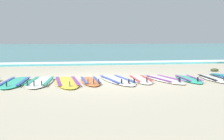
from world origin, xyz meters
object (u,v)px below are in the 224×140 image
at_px(surfboard_1, 15,82).
at_px(surfboard_7, 164,79).
at_px(surfboard_8, 188,79).
at_px(surfboard_2, 41,82).
at_px(surfboard_9, 213,79).
at_px(surfboard_6, 141,80).
at_px(surfboard_3, 67,82).
at_px(surfboard_5, 117,80).
at_px(surfboard_4, 90,81).

xyz_separation_m(surfboard_1, surfboard_7, (4.14, -0.14, 0.00)).
bearing_deg(surfboard_8, surfboard_2, 177.87).
relative_size(surfboard_8, surfboard_9, 0.96).
height_order(surfboard_6, surfboard_7, same).
bearing_deg(surfboard_7, surfboard_9, -3.11).
bearing_deg(surfboard_3, surfboard_2, 166.61).
height_order(surfboard_2, surfboard_3, same).
height_order(surfboard_1, surfboard_9, same).
bearing_deg(surfboard_7, surfboard_5, 176.53).
xyz_separation_m(surfboard_2, surfboard_8, (4.20, -0.16, -0.00)).
bearing_deg(surfboard_1, surfboard_4, -4.32).
distance_m(surfboard_3, surfboard_4, 0.64).
xyz_separation_m(surfboard_3, surfboard_7, (2.77, 0.07, 0.00)).
relative_size(surfboard_4, surfboard_9, 0.96).
distance_m(surfboard_4, surfboard_8, 2.85).
xyz_separation_m(surfboard_5, surfboard_6, (0.69, -0.01, -0.00)).
height_order(surfboard_7, surfboard_8, same).
xyz_separation_m(surfboard_5, surfboard_7, (1.37, -0.08, -0.00)).
distance_m(surfboard_4, surfboard_6, 1.45).
relative_size(surfboard_2, surfboard_6, 1.28).
bearing_deg(surfboard_9, surfboard_8, 178.64).
height_order(surfboard_8, surfboard_9, same).
bearing_deg(surfboard_7, surfboard_8, -4.96).
bearing_deg(surfboard_1, surfboard_7, -1.99).
bearing_deg(surfboard_2, surfboard_4, -4.32).
relative_size(surfboard_3, surfboard_7, 1.14).
distance_m(surfboard_7, surfboard_9, 1.49).
bearing_deg(surfboard_9, surfboard_6, 176.03).
bearing_deg(surfboard_8, surfboard_5, 176.02).
distance_m(surfboard_1, surfboard_5, 2.77).
relative_size(surfboard_2, surfboard_8, 1.29).
xyz_separation_m(surfboard_3, surfboard_4, (0.64, 0.07, 0.00)).
height_order(surfboard_2, surfboard_8, same).
height_order(surfboard_6, surfboard_9, same).
height_order(surfboard_3, surfboard_7, same).
bearing_deg(surfboard_8, surfboard_6, 174.61).
distance_m(surfboard_6, surfboard_9, 2.17).
xyz_separation_m(surfboard_5, surfboard_9, (2.85, -0.16, -0.00)).
distance_m(surfboard_8, surfboard_9, 0.77).
xyz_separation_m(surfboard_7, surfboard_8, (0.72, -0.06, 0.00)).
relative_size(surfboard_1, surfboard_4, 1.25).
height_order(surfboard_4, surfboard_8, same).
relative_size(surfboard_2, surfboard_9, 1.24).
distance_m(surfboard_2, surfboard_3, 0.72).
relative_size(surfboard_5, surfboard_6, 1.28).
bearing_deg(surfboard_3, surfboard_4, 5.92).
xyz_separation_m(surfboard_2, surfboard_5, (2.11, -0.01, -0.00)).
bearing_deg(surfboard_5, surfboard_9, -3.28).
xyz_separation_m(surfboard_5, surfboard_8, (2.09, -0.15, -0.00)).
relative_size(surfboard_5, surfboard_9, 1.24).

